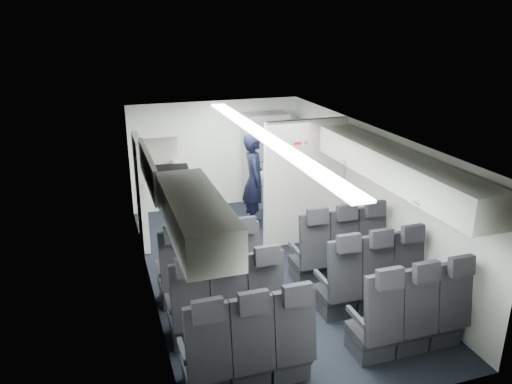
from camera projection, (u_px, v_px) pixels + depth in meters
cabin_shell at (264, 202)px, 7.30m from camera, size 3.41×6.01×2.16m
seat_row_front at (276, 263)px, 7.06m from camera, size 3.33×0.56×1.24m
seat_row_mid at (301, 294)px, 6.25m from camera, size 3.33×0.56×1.24m
seat_row_rear at (333, 336)px, 5.45m from camera, size 3.33×0.56×1.24m
overhead_bin_left_rear at (195, 216)px, 4.85m from camera, size 0.53×1.80×0.40m
overhead_bin_left_front_open at (166, 177)px, 6.45m from camera, size 0.64×1.70×0.72m
overhead_bin_right_rear at (438, 188)px, 5.67m from camera, size 0.53×1.80×0.40m
overhead_bin_right_front at (361, 150)px, 7.24m from camera, size 0.53×1.70×0.40m
bulkhead_partition at (304, 183)px, 8.32m from camera, size 1.40×0.15×2.13m
galley_unit at (265, 160)px, 10.07m from camera, size 0.85×0.52×1.90m
boarding_door at (141, 191)px, 8.27m from camera, size 0.12×1.27×1.86m
flight_attendant at (254, 180)px, 9.06m from camera, size 0.53×0.71×1.75m
carry_on_bag at (172, 176)px, 6.31m from camera, size 0.44×0.33×0.25m
papers at (265, 173)px, 9.03m from camera, size 0.21×0.12×0.15m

